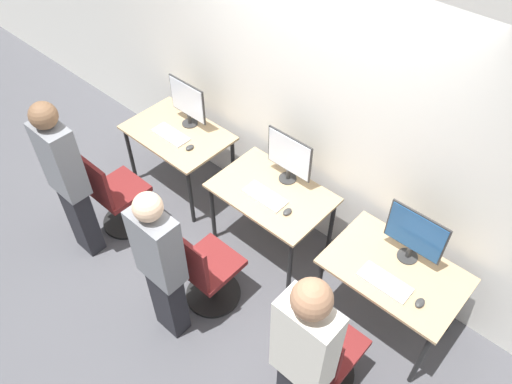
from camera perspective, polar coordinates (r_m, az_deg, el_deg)
The scene contains 20 objects.
ground_plane at distance 4.67m, azimuth -1.14°, elevation -8.37°, with size 20.00×20.00×0.00m, color #4C4C51.
wall_back at distance 4.13m, azimuth 6.36°, elevation 10.18°, with size 12.00×0.05×2.80m.
desk_left at distance 5.00m, azimuth -8.89°, elevation 6.05°, with size 1.02×0.68×0.72m.
monitor_left at distance 4.88m, azimuth -7.83°, elevation 10.17°, with size 0.46×0.16×0.47m.
keyboard_left at distance 4.91m, azimuth -9.72°, elevation 6.45°, with size 0.39×0.16×0.02m.
mouse_left at distance 4.72m, azimuth -7.58°, elevation 5.07°, with size 0.06×0.09×0.03m.
office_chair_left at distance 4.87m, azimuth -15.68°, elevation -0.64°, with size 0.48×0.48×0.92m.
person_left at distance 4.43m, azimuth -20.83°, elevation 1.55°, with size 0.36×0.22×1.64m.
desk_center at distance 4.35m, azimuth 1.81°, elevation -0.73°, with size 1.02×0.68×0.72m.
monitor_center at distance 4.23m, azimuth 3.80°, elevation 4.06°, with size 0.46×0.16×0.47m.
keyboard_center at distance 4.23m, azimuth 1.03°, elevation -0.51°, with size 0.39×0.16×0.02m.
mouse_center at distance 4.11m, azimuth 3.60°, elevation -2.26°, with size 0.06×0.09×0.03m.
office_chair_center at distance 4.17m, azimuth -5.76°, elevation -9.15°, with size 0.48×0.48×0.92m.
person_center at distance 3.70m, azimuth -10.84°, elevation -8.08°, with size 0.36×0.20×1.54m.
desk_right at distance 3.96m, azimuth 15.47°, elevation -9.27°, with size 1.02×0.68×0.72m.
monitor_right at distance 3.80m, azimuth 17.71°, elevation -4.68°, with size 0.46×0.16×0.47m.
keyboard_right at distance 3.80m, azimuth 14.52°, elevation -9.94°, with size 0.39×0.16×0.02m.
mouse_right at distance 3.76m, azimuth 18.23°, elevation -11.94°, with size 0.06×0.09×0.03m.
office_chair_right at distance 3.81m, azimuth 7.75°, elevation -17.95°, with size 0.48×0.48×0.92m.
person_right at distance 3.16m, azimuth 5.39°, elevation -18.50°, with size 0.36×0.22×1.71m.
Camera 1 is at (1.91, -1.98, 3.77)m, focal length 35.00 mm.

